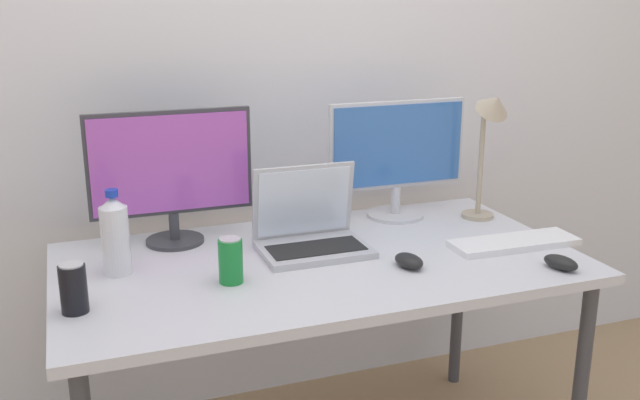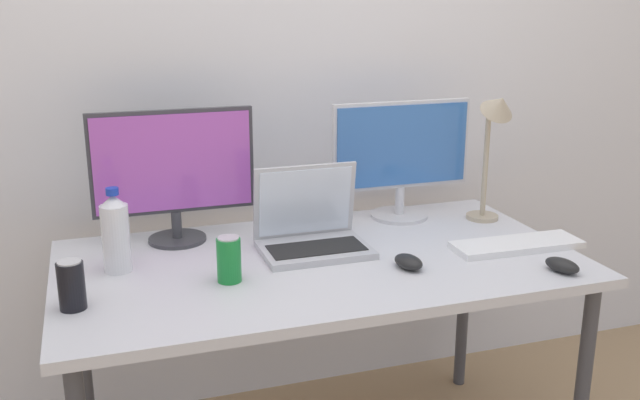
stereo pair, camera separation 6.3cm
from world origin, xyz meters
name	(u,v)px [view 2 (the right image)]	position (x,y,z in m)	size (l,w,h in m)	color
wall_back	(267,51)	(0.00, 0.59, 1.30)	(7.00, 0.08, 2.60)	silver
work_desk	(320,278)	(0.00, 0.00, 0.68)	(1.52, 0.82, 0.74)	#424247
monitor_left	(173,170)	(-0.38, 0.29, 0.97)	(0.50, 0.18, 0.42)	#38383D
monitor_center	(401,154)	(0.39, 0.30, 0.97)	(0.50, 0.20, 0.41)	silver
laptop_silver	(310,231)	(0.00, 0.09, 0.80)	(0.32, 0.24, 0.25)	#B7B7BC
keyboard_main	(517,245)	(0.61, -0.10, 0.75)	(0.41, 0.13, 0.02)	white
mouse_by_keyboard	(562,265)	(0.61, -0.31, 0.76)	(0.06, 0.11, 0.04)	black
mouse_by_laptop	(408,262)	(0.22, -0.15, 0.76)	(0.07, 0.10, 0.04)	black
water_bottle	(116,234)	(-0.57, 0.08, 0.85)	(0.08, 0.08, 0.24)	silver
soda_can_near_keyboard	(71,285)	(-0.69, -0.14, 0.80)	(0.07, 0.07, 0.13)	black
soda_can_by_laptop	(229,259)	(-0.29, -0.09, 0.80)	(0.07, 0.07, 0.13)	#197F33
desk_lamp	(495,132)	(0.66, 0.15, 1.05)	(0.11, 0.18, 0.46)	tan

